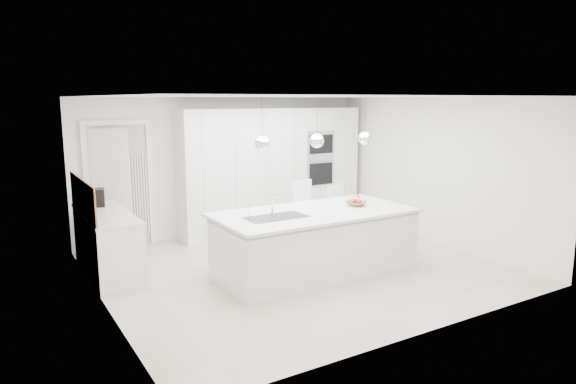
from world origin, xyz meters
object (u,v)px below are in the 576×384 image
island_base (316,244)px  espresso_machine (99,197)px  fruit_bowl (356,203)px  bar_stool_left (307,216)px  bar_stool_right (340,216)px

island_base → espresso_machine: espresso_machine is taller
fruit_bowl → bar_stool_left: size_ratio=0.25×
bar_stool_left → espresso_machine: bearing=161.3°
espresso_machine → bar_stool_left: size_ratio=0.23×
espresso_machine → bar_stool_right: espresso_machine is taller
island_base → bar_stool_left: (0.51, 1.01, 0.14)m
island_base → bar_stool_right: bar_stool_right is taller
bar_stool_right → bar_stool_left: bearing=171.7°
island_base → bar_stool_left: size_ratio=2.44×
island_base → bar_stool_left: bar_stool_left is taller
island_base → bar_stool_right: size_ratio=2.73×
espresso_machine → island_base: bearing=-24.6°
island_base → fruit_bowl: bearing=2.8°
bar_stool_left → bar_stool_right: bearing=-5.1°
island_base → fruit_bowl: fruit_bowl is taller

